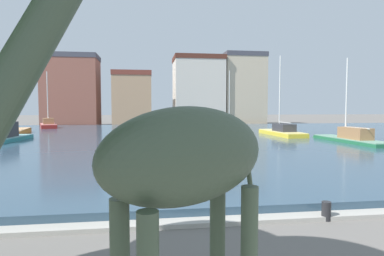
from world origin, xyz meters
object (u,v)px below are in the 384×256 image
at_px(sailboat_yellow, 279,133).
at_px(sailboat_orange, 16,133).
at_px(sailboat_green, 346,140).
at_px(sailboat_red, 48,126).
at_px(giraffe_statue, 176,168).
at_px(sailboat_grey, 229,125).
at_px(mooring_bollard, 326,211).

distance_m(sailboat_yellow, sailboat_orange, 26.65).
bearing_deg(sailboat_green, sailboat_yellow, 110.42).
bearing_deg(sailboat_green, sailboat_red, 141.33).
bearing_deg(sailboat_yellow, sailboat_red, 148.34).
distance_m(sailboat_red, sailboat_orange, 11.79).
relative_size(giraffe_statue, sailboat_red, 0.60).
height_order(sailboat_grey, sailboat_yellow, sailboat_grey).
bearing_deg(giraffe_statue, mooring_bollard, 49.14).
distance_m(giraffe_statue, mooring_bollard, 7.10).
distance_m(giraffe_statue, sailboat_yellow, 30.52).
bearing_deg(sailboat_grey, sailboat_red, -179.15).
bearing_deg(mooring_bollard, sailboat_green, 55.15).
distance_m(sailboat_grey, mooring_bollard, 39.99).
height_order(sailboat_grey, mooring_bollard, sailboat_grey).
bearing_deg(sailboat_green, sailboat_grey, 98.22).
bearing_deg(mooring_bollard, giraffe_statue, -130.86).
distance_m(giraffe_statue, sailboat_orange, 35.01).
bearing_deg(sailboat_grey, mooring_bollard, -100.77).
bearing_deg(sailboat_grey, sailboat_yellow, -87.14).
bearing_deg(sailboat_red, sailboat_green, -38.67).
bearing_deg(giraffe_statue, sailboat_orange, 112.77).
distance_m(sailboat_green, mooring_bollard, 19.06).
relative_size(sailboat_yellow, sailboat_orange, 0.83).
height_order(sailboat_green, mooring_bollard, sailboat_green).
height_order(sailboat_red, sailboat_green, sailboat_red).
bearing_deg(giraffe_statue, sailboat_yellow, 65.30).
xyz_separation_m(giraffe_statue, sailboat_yellow, (12.73, 27.67, -1.93)).
xyz_separation_m(sailboat_green, sailboat_orange, (-28.83, 11.48, -0.07)).
relative_size(sailboat_yellow, mooring_bollard, 16.23).
height_order(sailboat_yellow, sailboat_orange, sailboat_yellow).
height_order(sailboat_green, sailboat_yellow, sailboat_yellow).
xyz_separation_m(giraffe_statue, mooring_bollard, (4.42, 5.11, -2.20)).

